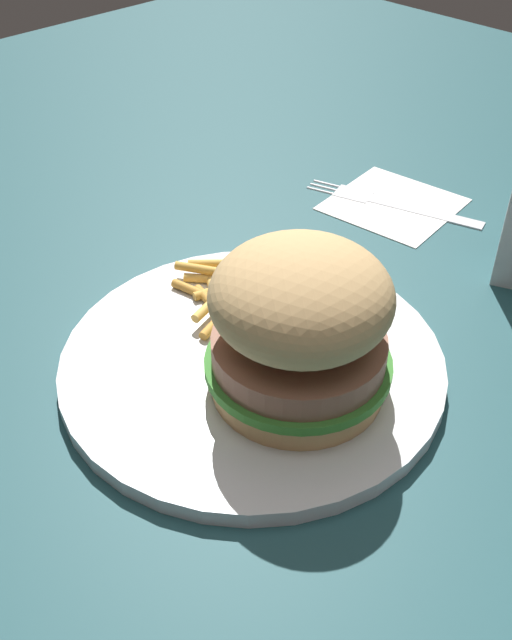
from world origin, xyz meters
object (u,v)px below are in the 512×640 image
(plate, at_px, (256,360))
(sandwich, at_px, (300,324))
(fries_pile, at_px, (227,292))
(napkin, at_px, (393,204))
(fork, at_px, (392,201))

(plate, distance_m, sandwich, 0.07)
(plate, height_order, fries_pile, fries_pile)
(plate, bearing_deg, napkin, -74.06)
(fries_pile, relative_size, fork, 0.66)
(fries_pile, height_order, napkin, fries_pile)
(fork, bearing_deg, plate, 106.28)
(sandwich, height_order, fries_pile, sandwich)
(sandwich, xyz_separation_m, fork, (0.12, -0.26, -0.06))
(plate, bearing_deg, fries_pile, -25.36)
(napkin, bearing_deg, fork, 17.53)
(plate, bearing_deg, fork, -73.72)
(sandwich, bearing_deg, fork, -65.56)
(sandwich, relative_size, napkin, 1.11)
(plate, relative_size, fork, 1.57)
(sandwich, bearing_deg, fries_pile, -17.48)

